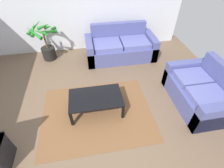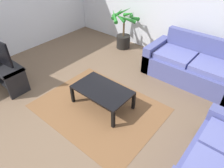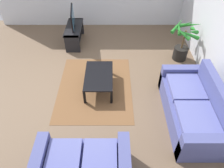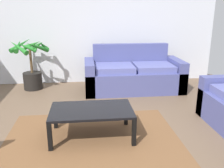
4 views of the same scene
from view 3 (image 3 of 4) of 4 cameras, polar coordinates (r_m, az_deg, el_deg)
The scene contains 7 objects.
ground_plane at distance 5.12m, azimuth -7.87°, elevation 0.19°, with size 6.60×6.60×0.00m, color brown.
couch_main at distance 4.43m, azimuth 21.02°, elevation -6.07°, with size 1.95×0.90×0.90m.
tv_stand at distance 6.48m, azimuth -10.15°, elevation 13.60°, with size 1.10×0.45×0.52m.
tv at distance 6.27m, azimuth -10.65°, elevation 17.26°, with size 0.86×0.15×0.53m.
coffee_table at distance 4.76m, azimuth -3.60°, elevation 2.05°, with size 1.03×0.63×0.38m.
area_rug at distance 4.99m, azimuth -4.59°, elevation -0.82°, with size 2.20×1.70×0.01m, color brown.
potted_palm at distance 5.89m, azimuth 18.55°, elevation 10.40°, with size 0.81×0.80×1.04m.
Camera 3 is at (3.73, 0.70, 3.45)m, focal length 33.77 mm.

